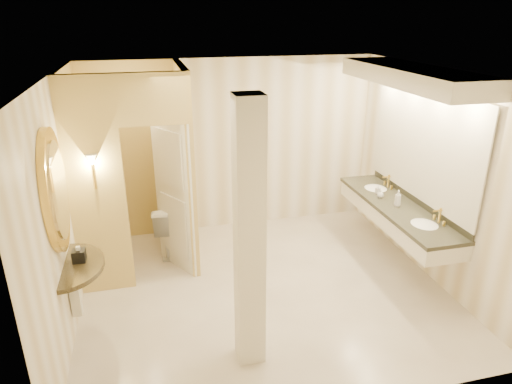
# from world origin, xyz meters

# --- Properties ---
(floor) EXTENTS (4.50, 4.50, 0.00)m
(floor) POSITION_xyz_m (0.00, 0.00, 0.00)
(floor) COLOR beige
(floor) RESTS_ON ground
(ceiling) EXTENTS (4.50, 4.50, 0.00)m
(ceiling) POSITION_xyz_m (0.00, 0.00, 2.70)
(ceiling) COLOR silver
(ceiling) RESTS_ON wall_back
(wall_back) EXTENTS (4.50, 0.02, 2.70)m
(wall_back) POSITION_xyz_m (0.00, 2.00, 1.35)
(wall_back) COLOR white
(wall_back) RESTS_ON floor
(wall_front) EXTENTS (4.50, 0.02, 2.70)m
(wall_front) POSITION_xyz_m (0.00, -2.00, 1.35)
(wall_front) COLOR white
(wall_front) RESTS_ON floor
(wall_left) EXTENTS (0.02, 4.00, 2.70)m
(wall_left) POSITION_xyz_m (-2.25, 0.00, 1.35)
(wall_left) COLOR white
(wall_left) RESTS_ON floor
(wall_right) EXTENTS (0.02, 4.00, 2.70)m
(wall_right) POSITION_xyz_m (2.25, 0.00, 1.35)
(wall_right) COLOR white
(wall_right) RESTS_ON floor
(toilet_closet) EXTENTS (1.50, 1.55, 2.70)m
(toilet_closet) POSITION_xyz_m (-1.13, 0.97, 1.39)
(toilet_closet) COLOR #DFC774
(toilet_closet) RESTS_ON floor
(wall_sconce) EXTENTS (0.14, 0.14, 0.42)m
(wall_sconce) POSITION_xyz_m (-1.93, 0.43, 1.73)
(wall_sconce) COLOR gold
(wall_sconce) RESTS_ON toilet_closet
(vanity) EXTENTS (0.75, 2.55, 2.09)m
(vanity) POSITION_xyz_m (1.98, 0.26, 1.63)
(vanity) COLOR silver
(vanity) RESTS_ON floor
(console_shelf) EXTENTS (0.97, 0.97, 1.93)m
(console_shelf) POSITION_xyz_m (-2.21, -0.35, 1.34)
(console_shelf) COLOR black
(console_shelf) RESTS_ON floor
(pillar) EXTENTS (0.26, 0.26, 2.70)m
(pillar) POSITION_xyz_m (-0.45, -1.14, 1.35)
(pillar) COLOR silver
(pillar) RESTS_ON floor
(tissue_box) EXTENTS (0.13, 0.13, 0.13)m
(tissue_box) POSITION_xyz_m (-2.09, -0.30, 0.94)
(tissue_box) COLOR black
(tissue_box) RESTS_ON console_shelf
(toilet) EXTENTS (0.47, 0.78, 0.77)m
(toilet) POSITION_xyz_m (-1.10, 1.30, 0.39)
(toilet) COLOR white
(toilet) RESTS_ON floor
(soap_bottle_a) EXTENTS (0.07, 0.07, 0.12)m
(soap_bottle_a) POSITION_xyz_m (1.88, 0.70, 0.94)
(soap_bottle_a) COLOR beige
(soap_bottle_a) RESTS_ON vanity
(soap_bottle_b) EXTENTS (0.11, 0.11, 0.12)m
(soap_bottle_b) POSITION_xyz_m (1.84, 0.54, 0.93)
(soap_bottle_b) COLOR silver
(soap_bottle_b) RESTS_ON vanity
(soap_bottle_c) EXTENTS (0.11, 0.11, 0.22)m
(soap_bottle_c) POSITION_xyz_m (1.92, 0.22, 0.99)
(soap_bottle_c) COLOR #C6B28C
(soap_bottle_c) RESTS_ON vanity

